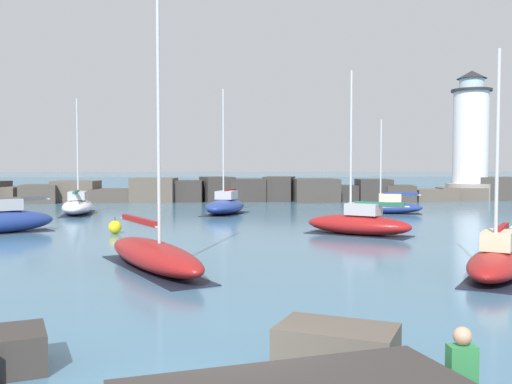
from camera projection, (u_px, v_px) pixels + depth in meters
open_sea_beyond at (220, 183)px, 119.98m from camera, size 400.00×116.00×0.01m
breakwater_jetty at (228, 191)px, 60.24m from camera, size 63.17×6.62×2.59m
lighthouse at (471, 144)px, 62.68m from camera, size 5.08×5.08×14.17m
sailboat_moored_0 at (0, 220)px, 32.22m from camera, size 5.89×4.86×9.85m
sailboat_moored_1 at (359, 223)px, 31.53m from camera, size 6.11×5.25×9.09m
sailboat_moored_2 at (225, 205)px, 44.64m from camera, size 4.24×6.19×9.69m
sailboat_moored_3 at (497, 260)px, 19.68m from camera, size 4.59×5.64×7.76m
sailboat_moored_4 at (386, 206)px, 45.10m from camera, size 5.90×2.82×7.43m
sailboat_moored_5 at (78, 206)px, 44.81m from camera, size 3.37×7.40×9.10m
sailboat_moored_6 at (154, 254)px, 21.16m from camera, size 5.24×8.01×10.85m
mooring_buoy_orange_near at (115, 227)px, 32.16m from camera, size 0.74×0.74×0.94m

